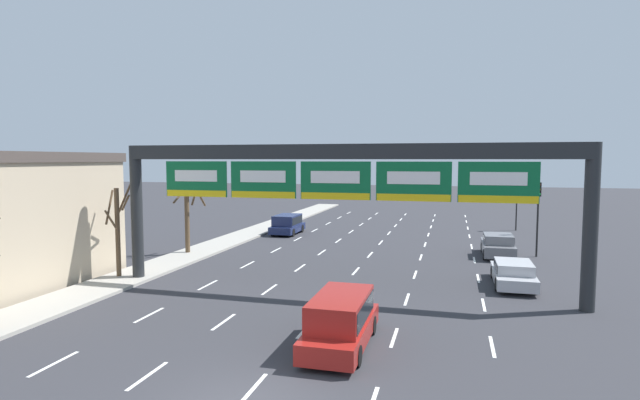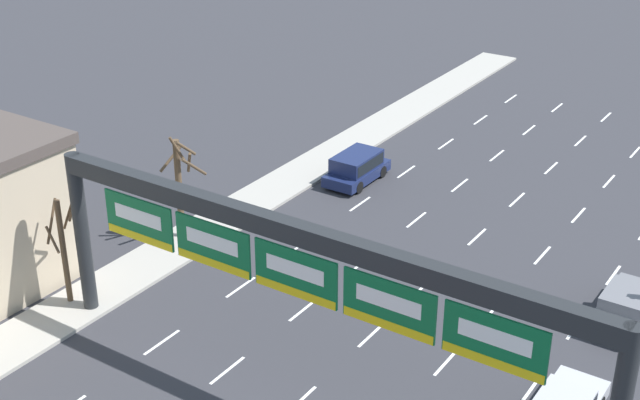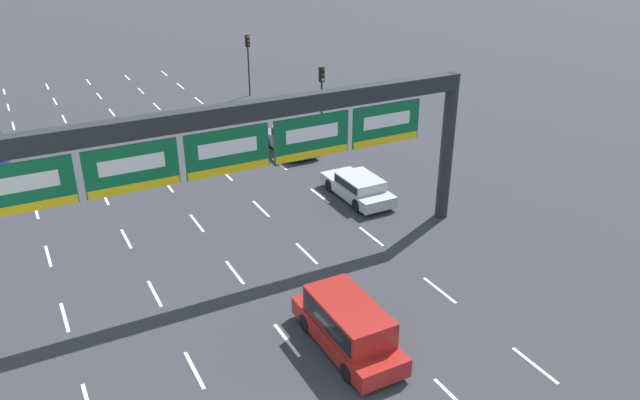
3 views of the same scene
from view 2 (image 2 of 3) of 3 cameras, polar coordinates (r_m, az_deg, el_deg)
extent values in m
cube|color=white|center=(35.93, -10.09, -8.96)|extent=(0.12, 2.00, 0.01)
cube|color=white|center=(39.04, -5.10, -5.58)|extent=(0.12, 2.00, 0.01)
cube|color=white|center=(42.52, -0.93, -2.70)|extent=(0.12, 2.00, 0.01)
cube|color=white|center=(46.27, 2.58, -0.25)|extent=(0.12, 2.00, 0.01)
cube|color=white|center=(50.24, 5.54, 1.81)|extent=(0.12, 2.00, 0.01)
cube|color=white|center=(54.38, 8.06, 3.57)|extent=(0.12, 2.00, 0.01)
cube|color=white|center=(58.65, 10.23, 5.07)|extent=(0.12, 2.00, 0.01)
cube|color=white|center=(63.03, 12.11, 6.36)|extent=(0.12, 2.00, 0.01)
cube|color=white|center=(34.08, -5.95, -10.79)|extent=(0.12, 2.00, 0.01)
cube|color=white|center=(37.35, -1.09, -7.05)|extent=(0.12, 2.00, 0.01)
cube|color=white|center=(40.96, 2.89, -3.90)|extent=(0.12, 2.00, 0.01)
cube|color=white|center=(44.85, 6.18, -1.27)|extent=(0.12, 2.00, 0.01)
cube|color=white|center=(48.93, 8.93, 0.94)|extent=(0.12, 2.00, 0.01)
cube|color=white|center=(53.17, 11.25, 2.80)|extent=(0.12, 2.00, 0.01)
cube|color=white|center=(57.54, 13.23, 4.38)|extent=(0.12, 2.00, 0.01)
cube|color=white|center=(62.00, 14.93, 5.73)|extent=(0.12, 2.00, 0.01)
cube|color=white|center=(35.87, 3.31, -8.61)|extent=(0.12, 2.00, 0.01)
cube|color=white|center=(39.62, 7.00, -5.18)|extent=(0.12, 2.00, 0.01)
cube|color=white|center=(43.63, 10.01, -2.34)|extent=(0.12, 2.00, 0.01)
cube|color=white|center=(47.82, 12.49, 0.02)|extent=(0.12, 2.00, 0.01)
cube|color=white|center=(52.15, 14.57, 1.99)|extent=(0.12, 2.00, 0.01)
cube|color=white|center=(56.59, 16.33, 3.66)|extent=(0.12, 2.00, 0.01)
cube|color=white|center=(61.12, 17.83, 5.07)|extent=(0.12, 2.00, 0.01)
cube|color=white|center=(34.65, 8.08, -10.24)|extent=(0.12, 2.00, 0.01)
cube|color=white|center=(38.52, 11.39, -6.50)|extent=(0.12, 2.00, 0.01)
cube|color=white|center=(42.63, 14.05, -3.45)|extent=(0.12, 2.00, 0.01)
cube|color=white|center=(46.91, 16.21, -0.94)|extent=(0.12, 2.00, 0.01)
cube|color=white|center=(51.32, 18.01, 1.14)|extent=(0.12, 2.00, 0.01)
cube|color=white|center=(55.83, 19.52, 2.90)|extent=(0.12, 2.00, 0.01)
cube|color=white|center=(33.71, 13.22, -11.89)|extent=(0.12, 2.00, 0.01)
cube|color=white|center=(37.68, 16.03, -7.86)|extent=(0.12, 2.00, 0.01)
cube|color=white|center=(41.87, 18.26, -4.60)|extent=(0.12, 2.00, 0.01)
cylinder|color=#232628|center=(36.90, -14.98, -2.16)|extent=(0.60, 0.60, 7.01)
cube|color=#232628|center=(28.95, -1.22, -2.18)|extent=(21.40, 0.60, 0.70)
cube|color=#0C6033|center=(33.43, -11.50, -1.26)|extent=(3.27, 0.08, 1.74)
cube|color=white|center=(33.33, -11.58, -1.05)|extent=(2.29, 0.02, 0.56)
cube|color=yellow|center=(33.72, -11.45, -2.37)|extent=(3.20, 0.02, 0.31)
cube|color=#0C6033|center=(31.26, -6.87, -2.88)|extent=(3.27, 0.08, 1.74)
cube|color=white|center=(31.15, -6.94, -2.66)|extent=(2.29, 0.02, 0.56)
cube|color=yellow|center=(31.57, -6.86, -4.05)|extent=(3.20, 0.02, 0.31)
cube|color=#0C6033|center=(29.35, -1.58, -4.71)|extent=(3.27, 0.08, 1.74)
cube|color=white|center=(29.24, -1.63, -4.49)|extent=(2.29, 0.02, 0.56)
cube|color=yellow|center=(29.68, -1.61, -5.94)|extent=(3.20, 0.02, 0.31)
cube|color=#0C6033|center=(27.75, 4.42, -6.73)|extent=(3.27, 0.08, 1.74)
cube|color=white|center=(27.64, 4.38, -6.49)|extent=(2.29, 0.02, 0.56)
cube|color=yellow|center=(28.11, 4.33, -7.99)|extent=(3.20, 0.02, 0.31)
cube|color=#0C6033|center=(26.53, 11.12, -8.87)|extent=(3.27, 0.08, 1.74)
cube|color=white|center=(26.41, 11.10, -8.63)|extent=(2.29, 0.02, 0.56)
cube|color=yellow|center=(26.90, 10.95, -10.17)|extent=(3.20, 0.02, 0.31)
cylinder|color=black|center=(33.57, 14.69, -11.57)|extent=(0.22, 0.66, 0.66)
cube|color=#19234C|center=(48.67, 2.37, 1.74)|extent=(1.93, 4.17, 0.58)
cube|color=#19234C|center=(48.36, 2.36, 2.49)|extent=(1.77, 2.92, 0.85)
cube|color=black|center=(48.36, 2.36, 2.49)|extent=(1.81, 2.68, 0.61)
cylinder|color=black|center=(50.13, 2.26, 2.27)|extent=(0.22, 0.66, 0.66)
cylinder|color=black|center=(49.32, 3.99, 1.82)|extent=(0.22, 0.66, 0.66)
cylinder|color=black|center=(48.19, 0.70, 1.30)|extent=(0.22, 0.66, 0.66)
cylinder|color=black|center=(47.35, 2.48, 0.81)|extent=(0.22, 0.66, 0.66)
cube|color=slate|center=(38.48, 19.05, -6.59)|extent=(1.89, 4.37, 0.70)
cube|color=slate|center=(37.94, 19.08, -5.95)|extent=(1.74, 2.27, 0.58)
cube|color=black|center=(37.94, 19.08, -5.95)|extent=(1.78, 2.09, 0.42)
cylinder|color=black|center=(39.86, 18.35, -5.68)|extent=(0.22, 0.66, 0.66)
cylinder|color=black|center=(37.66, 17.19, -7.46)|extent=(0.22, 0.66, 0.66)
cylinder|color=black|center=(37.36, 19.70, -8.15)|extent=(0.22, 0.66, 0.66)
cylinder|color=brown|center=(38.03, -16.08, -3.20)|extent=(0.24, 0.24, 4.66)
cylinder|color=brown|center=(37.67, -16.81, -1.30)|extent=(0.28, 0.91, 1.77)
cylinder|color=brown|center=(37.39, -15.67, -1.00)|extent=(0.91, 0.62, 0.91)
cylinder|color=brown|center=(37.55, -16.74, -2.45)|extent=(0.90, 0.29, 0.99)
cylinder|color=brown|center=(37.55, -15.75, -0.72)|extent=(1.13, 0.22, 1.90)
cylinder|color=brown|center=(42.20, -9.00, 0.70)|extent=(0.31, 0.31, 4.93)
cylinder|color=brown|center=(41.73, -8.37, 2.40)|extent=(1.01, 0.90, 1.41)
cylinder|color=brown|center=(42.15, -9.52, 2.64)|extent=(0.56, 1.26, 1.14)
cylinder|color=brown|center=(40.96, -8.60, 3.30)|extent=(0.14, 1.27, 1.08)
cylinder|color=brown|center=(41.09, -9.12, 3.21)|extent=(0.55, 0.67, 1.32)
cylinder|color=brown|center=(41.20, -8.07, 2.12)|extent=(0.40, 1.91, 1.54)
camera|label=1|loc=(16.82, -42.33, -39.64)|focal=28.00mm
camera|label=3|loc=(22.83, -53.24, -1.96)|focal=35.00mm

